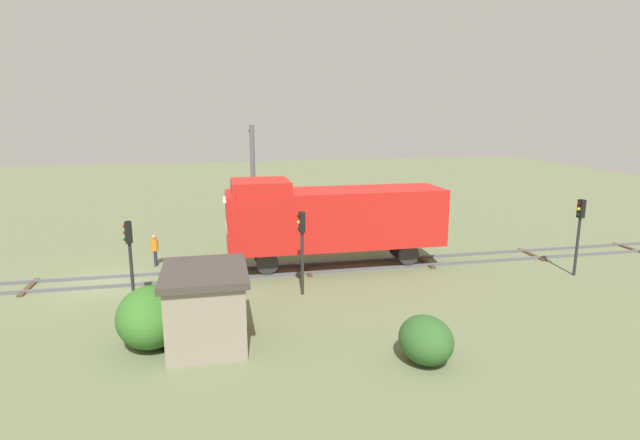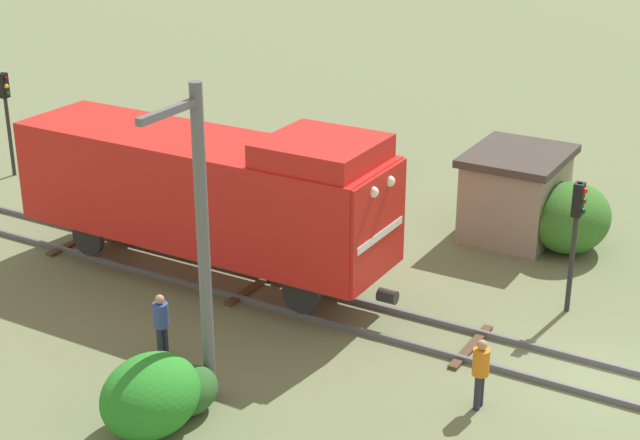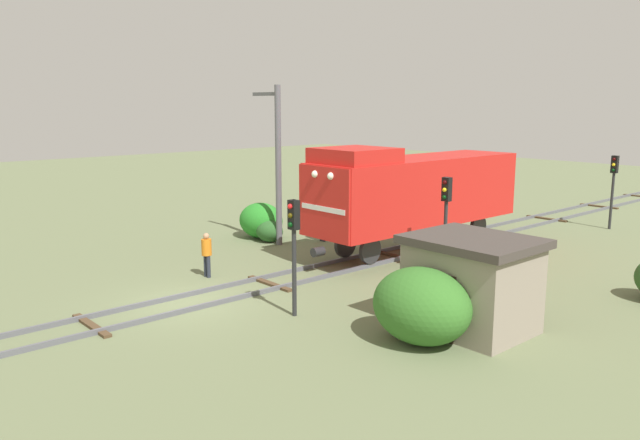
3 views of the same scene
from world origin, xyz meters
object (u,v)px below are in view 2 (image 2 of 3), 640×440
object	(u,v)px
traffic_signal_mid	(337,171)
traffic_signal_far	(6,105)
traffic_signal_near	(576,223)
catenary_mast	(201,239)
relay_hut	(516,193)
worker_near_track	(481,368)
locomotive	(207,188)
worker_by_signal	(161,321)

from	to	relation	value
traffic_signal_mid	traffic_signal_far	xyz separation A→B (m)	(0.20, 13.81, 0.05)
traffic_signal_near	catenary_mast	bearing A→B (deg)	145.02
catenary_mast	relay_hut	size ratio (longest dim) A/B	2.09
worker_near_track	relay_hut	world-z (taller)	relay_hut
locomotive	traffic_signal_mid	world-z (taller)	locomotive
worker_by_signal	traffic_signal_far	bearing A→B (deg)	-157.12
locomotive	worker_near_track	distance (m)	9.57
worker_near_track	catenary_mast	xyz separation A→B (m)	(-2.67, 5.47, 2.90)
traffic_signal_far	worker_by_signal	xyz separation A→B (m)	(-7.80, -13.24, -1.69)
locomotive	traffic_signal_mid	xyz separation A→B (m)	(3.40, -2.20, -0.13)
worker_near_track	traffic_signal_far	bearing A→B (deg)	92.65
traffic_signal_near	catenary_mast	distance (m)	10.18
relay_hut	traffic_signal_near	bearing A→B (deg)	-144.33
worker_by_signal	catenary_mast	world-z (taller)	catenary_mast
traffic_signal_near	catenary_mast	xyz separation A→B (m)	(-8.27, 5.78, 1.36)
traffic_signal_far	catenary_mast	distance (m)	17.57
locomotive	traffic_signal_far	distance (m)	12.16
locomotive	traffic_signal_far	xyz separation A→B (m)	(3.60, 11.61, -0.08)
traffic_signal_far	worker_near_track	size ratio (longest dim) A/B	2.26
locomotive	traffic_signal_far	size ratio (longest dim) A/B	3.01
catenary_mast	locomotive	bearing A→B (deg)	35.58
worker_near_track	catenary_mast	world-z (taller)	catenary_mast
traffic_signal_far	relay_hut	bearing A→B (deg)	-77.73
traffic_signal_mid	relay_hut	world-z (taller)	traffic_signal_mid
locomotive	traffic_signal_near	bearing A→B (deg)	-71.22
traffic_signal_near	traffic_signal_mid	bearing A→B (deg)	88.41
locomotive	worker_near_track	world-z (taller)	locomotive
traffic_signal_near	relay_hut	distance (m)	5.42
worker_near_track	worker_by_signal	size ratio (longest dim) A/B	1.00
traffic_signal_near	traffic_signal_far	size ratio (longest dim) A/B	0.94
worker_near_track	catenary_mast	distance (m)	6.74
worker_by_signal	relay_hut	bearing A→B (deg)	121.50
traffic_signal_mid	catenary_mast	distance (m)	8.68
traffic_signal_near	worker_by_signal	size ratio (longest dim) A/B	2.14
catenary_mast	traffic_signal_near	bearing A→B (deg)	-34.98
locomotive	catenary_mast	world-z (taller)	catenary_mast
traffic_signal_mid	worker_by_signal	xyz separation A→B (m)	(-7.60, 0.57, -1.64)
locomotive	traffic_signal_far	bearing A→B (deg)	72.78
worker_by_signal	catenary_mast	bearing A→B (deg)	29.97
traffic_signal_far	worker_by_signal	bearing A→B (deg)	-120.51
locomotive	catenary_mast	size ratio (longest dim) A/B	1.59
locomotive	relay_hut	distance (m)	9.91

